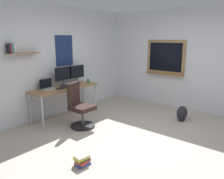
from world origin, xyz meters
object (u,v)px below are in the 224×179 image
Objects in this scene: desk at (65,90)px; coffee_mug at (88,81)px; monitor_secondary at (77,73)px; book_stack_on_floor at (82,160)px; office_chair at (80,108)px; computer_mouse at (73,86)px; keyboard at (64,88)px; backpack at (182,113)px; monitor_primary at (63,75)px; laptop at (47,87)px.

coffee_mug reaches higher than desk.
monitor_secondary is 1.93× the size of book_stack_on_floor.
office_chair reaches higher than computer_mouse.
backpack is (1.59, -2.20, -0.56)m from keyboard.
keyboard is 2.77m from backpack.
book_stack_on_floor is (-1.13, -1.79, -0.66)m from keyboard.
backpack is 1.43× the size of book_stack_on_floor.
office_chair is 2.32m from backpack.
monitor_primary is 2.90m from backpack.
laptop reaches higher than coffee_mug.
laptop is at bearing 160.06° from computer_mouse.
monitor_primary is at bearing 72.74° from office_chair.
computer_mouse is at bearing -19.94° from laptop.
laptop is 1.29× the size of book_stack_on_floor.
laptop is 0.90× the size of backpack.
keyboard is at bearing -163.71° from monitor_secondary.
monitor_primary is 1.25× the size of keyboard.
monitor_primary is 1.35× the size of backpack.
laptop is 0.48m from monitor_primary.
keyboard is 0.28m from computer_mouse.
keyboard is (0.30, -0.21, -0.04)m from laptop.
laptop reaches higher than computer_mouse.
computer_mouse is 0.56m from coffee_mug.
backpack is at bearing -8.62° from book_stack_on_floor.
monitor_secondary is at bearing 16.29° from keyboard.
backpack is (1.31, -2.20, -0.57)m from computer_mouse.
monitor_secondary is at bearing 0.00° from monitor_primary.
office_chair reaches higher than desk.
office_chair is 9.13× the size of computer_mouse.
laptop is 3.12m from backpack.
monitor_secondary is 0.40m from computer_mouse.
backpack is at bearing -54.07° from keyboard.
laptop is 0.67× the size of monitor_secondary.
monitor_primary is 2.49m from book_stack_on_floor.
desk is at bearing 178.41° from coffee_mug.
book_stack_on_floor is (-0.84, -2.00, -0.70)m from laptop.
monitor_secondary is 0.38m from coffee_mug.
laptop is (-0.17, 0.86, 0.37)m from office_chair.
backpack reaches higher than book_stack_on_floor.
office_chair is at bearing -78.82° from laptop.
computer_mouse is at bearing -149.31° from monitor_secondary.
office_chair is 3.06× the size of laptop.
keyboard is 0.84m from coffee_mug.
coffee_mug is at bearing -21.52° from monitor_secondary.
backpack is at bearing -41.93° from office_chair.
office_chair is 2.57× the size of keyboard.
computer_mouse reaches higher than book_stack_on_floor.
monitor_secondary is (0.42, 0.00, 0.00)m from monitor_primary.
computer_mouse is 2.63m from backpack.
desk is 0.76m from coffee_mug.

